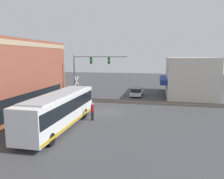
# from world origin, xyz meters

# --- Properties ---
(ground_plane) EXTENTS (120.00, 120.00, 0.00)m
(ground_plane) POSITION_xyz_m (0.00, 0.00, 0.00)
(ground_plane) COLOR #424244
(shop_building) EXTENTS (12.98, 8.30, 6.43)m
(shop_building) POSITION_xyz_m (13.35, -11.01, 3.21)
(shop_building) COLOR beige
(shop_building) RESTS_ON ground
(city_bus) EXTENTS (11.74, 2.59, 3.28)m
(city_bus) POSITION_xyz_m (-6.91, 2.80, 1.81)
(city_bus) COLOR white
(city_bus) RESTS_ON ground
(traffic_signal_gantry) EXTENTS (0.42, 7.77, 7.01)m
(traffic_signal_gantry) POSITION_xyz_m (4.20, 3.60, 5.10)
(traffic_signal_gantry) COLOR gray
(traffic_signal_gantry) RESTS_ON ground
(crossing_signal) EXTENTS (1.41, 1.18, 3.81)m
(crossing_signal) POSITION_xyz_m (4.16, 5.39, 2.30)
(crossing_signal) COLOR gray
(crossing_signal) RESTS_ON ground
(rail_track_near) EXTENTS (2.60, 60.00, 0.15)m
(rail_track_near) POSITION_xyz_m (6.00, 0.00, 0.03)
(rail_track_near) COLOR #332D28
(rail_track_near) RESTS_ON ground
(parked_car_white) EXTENTS (4.69, 1.82, 1.36)m
(parked_car_white) POSITION_xyz_m (11.11, -2.60, 0.64)
(parked_car_white) COLOR silver
(parked_car_white) RESTS_ON ground
(pedestrian_near_bus) EXTENTS (0.34, 0.34, 1.87)m
(pedestrian_near_bus) POSITION_xyz_m (-3.96, 0.55, 0.96)
(pedestrian_near_bus) COLOR black
(pedestrian_near_bus) RESTS_ON ground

